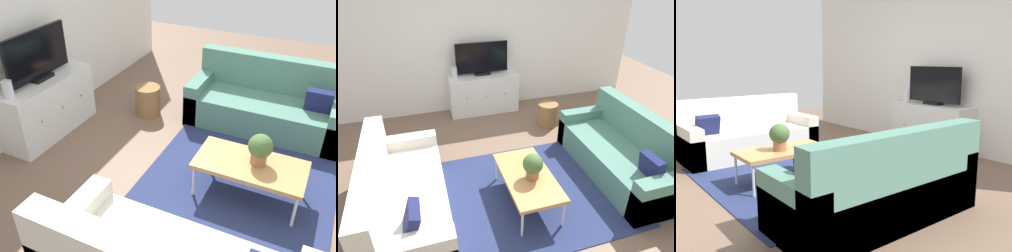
# 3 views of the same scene
# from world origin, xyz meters

# --- Properties ---
(ground_plane) EXTENTS (10.00, 10.00, 0.00)m
(ground_plane) POSITION_xyz_m (0.00, 0.00, 0.00)
(ground_plane) COLOR brown
(wall_back) EXTENTS (6.40, 0.12, 2.70)m
(wall_back) POSITION_xyz_m (0.00, 2.55, 1.35)
(wall_back) COLOR silver
(wall_back) RESTS_ON ground_plane
(area_rug) EXTENTS (2.50, 1.90, 0.01)m
(area_rug) POSITION_xyz_m (0.00, -0.15, 0.01)
(area_rug) COLOR navy
(area_rug) RESTS_ON ground_plane
(couch_left_side) EXTENTS (0.82, 1.89, 0.85)m
(couch_left_side) POSITION_xyz_m (-1.44, -0.10, 0.28)
(couch_left_side) COLOR beige
(couch_left_side) RESTS_ON ground_plane
(couch_right_side) EXTENTS (0.82, 1.89, 0.85)m
(couch_right_side) POSITION_xyz_m (1.44, -0.10, 0.28)
(couch_right_side) COLOR #4C7A6B
(couch_right_side) RESTS_ON ground_plane
(coffee_table) EXTENTS (0.55, 1.04, 0.40)m
(coffee_table) POSITION_xyz_m (-0.01, -0.28, 0.36)
(coffee_table) COLOR #B7844C
(coffee_table) RESTS_ON ground_plane
(potted_plant) EXTENTS (0.23, 0.23, 0.31)m
(potted_plant) POSITION_xyz_m (0.02, -0.34, 0.57)
(potted_plant) COLOR #936042
(potted_plant) RESTS_ON coffee_table
(tv_console) EXTENTS (1.26, 0.47, 0.72)m
(tv_console) POSITION_xyz_m (0.08, 2.27, 0.36)
(tv_console) COLOR silver
(tv_console) RESTS_ON ground_plane
(flat_screen_tv) EXTENTS (0.93, 0.16, 0.58)m
(flat_screen_tv) POSITION_xyz_m (0.08, 2.29, 1.01)
(flat_screen_tv) COLOR black
(flat_screen_tv) RESTS_ON tv_console
(glass_vase) EXTENTS (0.11, 0.11, 0.19)m
(glass_vase) POSITION_xyz_m (-0.43, 2.27, 0.82)
(glass_vase) COLOR silver
(glass_vase) RESTS_ON tv_console
(wicker_basket) EXTENTS (0.34, 0.34, 0.40)m
(wicker_basket) POSITION_xyz_m (1.00, 1.39, 0.20)
(wicker_basket) COLOR olive
(wicker_basket) RESTS_ON ground_plane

